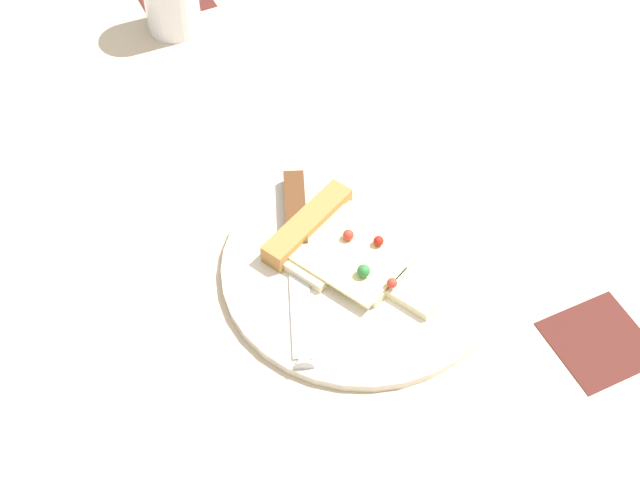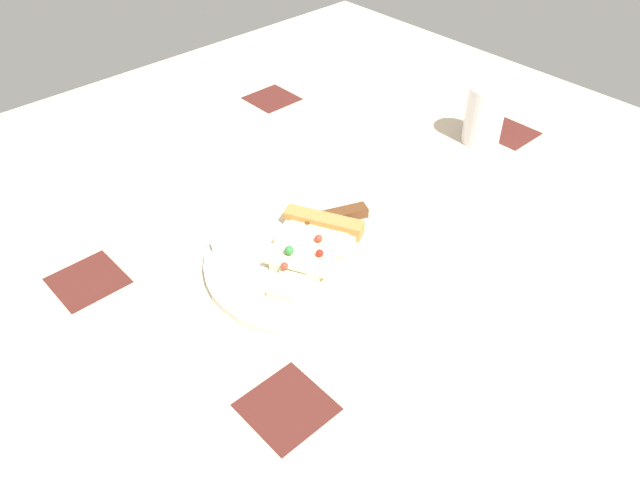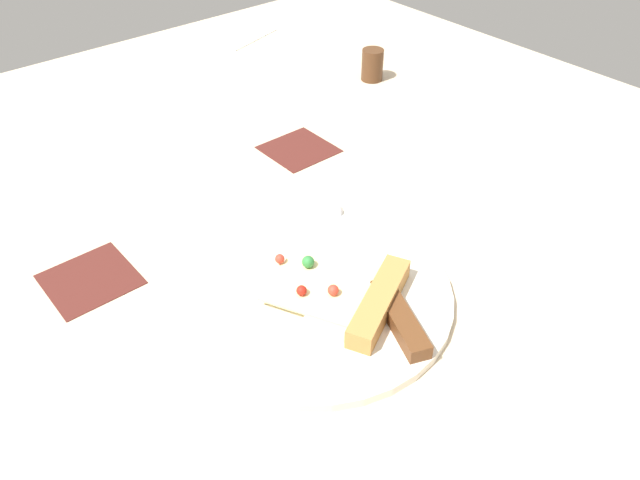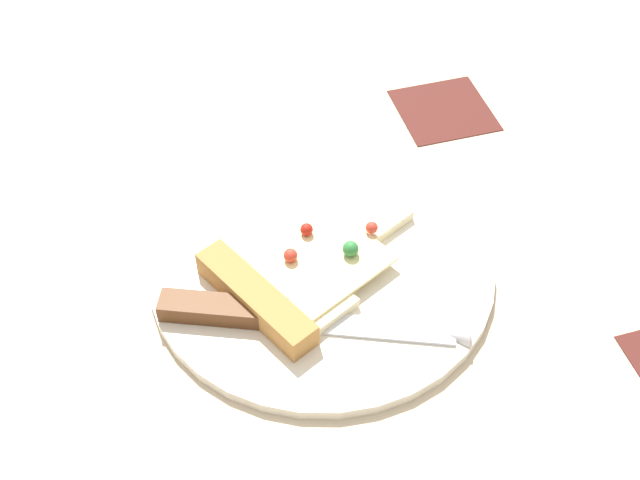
% 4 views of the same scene
% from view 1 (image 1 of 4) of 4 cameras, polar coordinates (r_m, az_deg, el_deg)
% --- Properties ---
extents(ground_plane, '(1.57, 1.57, 0.03)m').
position_cam_1_polar(ground_plane, '(0.99, 5.17, -1.02)').
color(ground_plane, '#C6B293').
rests_on(ground_plane, ground).
extents(plate, '(0.29, 0.29, 0.01)m').
position_cam_1_polar(plate, '(0.95, 2.55, -1.68)').
color(plate, silver).
rests_on(plate, ground_plane).
extents(pizza_slice, '(0.15, 0.19, 0.03)m').
position_cam_1_polar(pizza_slice, '(0.95, 1.33, -0.45)').
color(pizza_slice, beige).
rests_on(pizza_slice, plate).
extents(knife, '(0.11, 0.23, 0.02)m').
position_cam_1_polar(knife, '(0.95, -1.40, -0.30)').
color(knife, silver).
rests_on(knife, plate).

